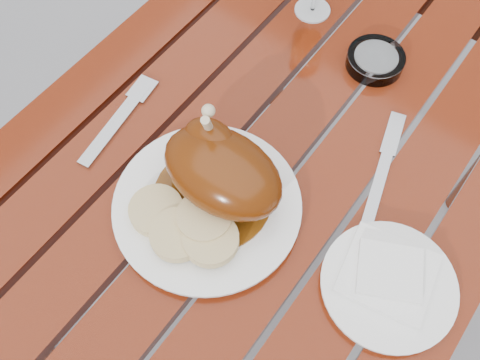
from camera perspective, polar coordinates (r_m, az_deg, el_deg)
name	(u,v)px	position (r m, az deg, el deg)	size (l,w,h in m)	color
ground	(265,274)	(1.61, 2.67, -10.02)	(60.00, 60.00, 0.00)	slate
table	(271,222)	(1.26, 3.37, -4.53)	(0.80, 1.20, 0.75)	maroon
dinner_plate	(207,206)	(0.85, -3.51, -2.81)	(0.30, 0.30, 0.02)	white
roast_duck	(220,168)	(0.81, -2.11, 1.24)	(0.20, 0.19, 0.14)	#62320B
bread_dumplings	(187,225)	(0.81, -5.67, -4.83)	(0.18, 0.13, 0.03)	tan
side_plate	(388,286)	(0.83, 15.54, -10.81)	(0.20, 0.20, 0.02)	white
napkin	(388,274)	(0.82, 15.50, -9.60)	(0.13, 0.12, 0.01)	white
ashtray	(375,60)	(1.04, 14.22, 12.28)	(0.11, 0.11, 0.03)	#B2B7BC
fork	(115,124)	(0.96, -13.15, 5.86)	(0.02, 0.19, 0.01)	gray
knife	(381,176)	(0.91, 14.76, 0.39)	(0.02, 0.20, 0.01)	gray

